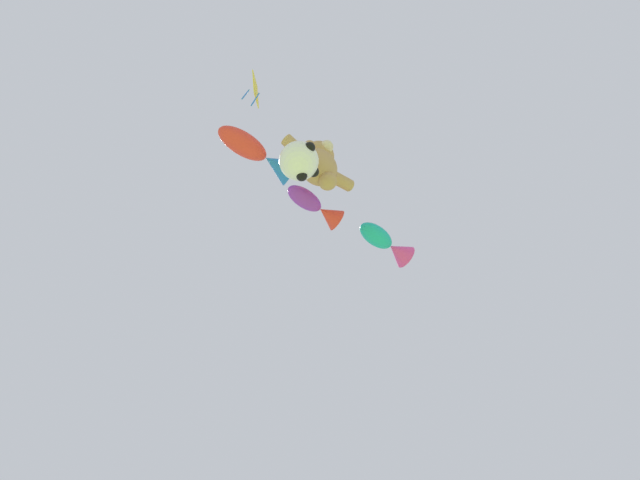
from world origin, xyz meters
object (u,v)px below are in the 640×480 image
fish_kite_teal (387,244)px  fish_kite_crimson (261,155)px  soccer_ball_kite (299,161)px  teddy_bear_kite (319,163)px  fish_kite_violet (317,207)px  diamond_kite (255,91)px

fish_kite_teal → fish_kite_crimson: bearing=179.7°
soccer_ball_kite → fish_kite_crimson: bearing=126.0°
fish_kite_teal → teddy_bear_kite: bearing=-165.9°
fish_kite_violet → soccer_ball_kite: bearing=-141.0°
teddy_bear_kite → soccer_ball_kite: (-0.62, -0.14, -1.39)m
teddy_bear_kite → fish_kite_teal: (2.82, 0.71, 0.15)m
teddy_bear_kite → diamond_kite: diamond_kite is taller
teddy_bear_kite → fish_kite_teal: size_ratio=1.35×
soccer_ball_kite → diamond_kite: diamond_kite is taller
teddy_bear_kite → soccer_ball_kite: 1.53m
teddy_bear_kite → fish_kite_crimson: 1.45m
soccer_ball_kite → fish_kite_crimson: size_ratio=0.46×
fish_kite_teal → diamond_kite: (-5.04, -0.89, 1.36)m
teddy_bear_kite → fish_kite_crimson: bearing=149.8°
fish_kite_teal → fish_kite_violet: 2.34m
fish_kite_teal → diamond_kite: diamond_kite is taller
teddy_bear_kite → diamond_kite: size_ratio=0.92×
soccer_ball_kite → fish_kite_teal: 3.86m
soccer_ball_kite → fish_kite_violet: bearing=39.0°
soccer_ball_kite → fish_kite_crimson: (-0.63, 0.86, 1.57)m
teddy_bear_kite → fish_kite_violet: size_ratio=1.43×
diamond_kite → fish_kite_teal: bearing=10.0°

